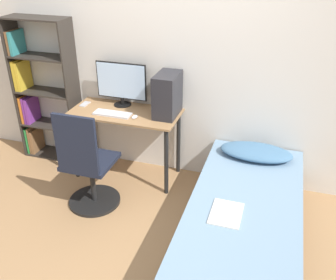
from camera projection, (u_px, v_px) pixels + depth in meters
ground_plane at (129, 249)px, 3.21m from camera, size 14.00×14.00×0.00m
wall_back at (176, 62)px, 3.79m from camera, size 8.00×0.05×2.50m
desk at (126, 123)px, 3.95m from camera, size 1.15×0.54×0.77m
bookshelf at (39, 94)px, 4.30m from camera, size 0.71×0.28×1.64m
office_chair at (88, 171)px, 3.55m from camera, size 0.51×0.51×1.05m
bed at (243, 223)px, 3.16m from camera, size 0.92×2.01×0.46m
pillow at (256, 152)px, 3.65m from camera, size 0.70×0.36×0.11m
magazine at (226, 213)px, 2.91m from camera, size 0.24×0.32×0.01m
monitor at (121, 83)px, 3.94m from camera, size 0.56×0.19×0.47m
keyboard at (112, 114)px, 3.83m from camera, size 0.39×0.13×0.02m
pc_tower at (167, 95)px, 3.73m from camera, size 0.22×0.37×0.43m
mouse at (135, 117)px, 3.76m from camera, size 0.06×0.09×0.02m
phone at (85, 104)px, 4.07m from camera, size 0.07×0.14×0.01m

